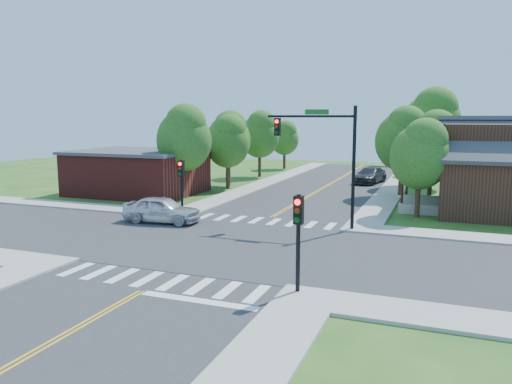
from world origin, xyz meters
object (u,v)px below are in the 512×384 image
at_px(signal_pole_se, 298,225).
at_px(signal_pole_nw, 181,177).
at_px(car_silver, 162,210).
at_px(signal_mast_ne, 325,147).
at_px(car_dgrey, 370,176).

distance_m(signal_pole_se, signal_pole_nw, 15.84).
height_order(signal_pole_nw, car_silver, signal_pole_nw).
relative_size(signal_mast_ne, car_silver, 1.45).
xyz_separation_m(signal_pole_se, signal_pole_nw, (-11.20, 11.20, 0.00)).
xyz_separation_m(signal_pole_nw, car_silver, (-0.25, -2.08, -1.83)).
bearing_deg(signal_mast_ne, signal_pole_nw, -179.93).
bearing_deg(signal_mast_ne, car_dgrey, 91.11).
bearing_deg(signal_pole_nw, car_dgrey, 66.87).
bearing_deg(signal_mast_ne, car_silver, -167.92).
height_order(signal_mast_ne, signal_pole_se, signal_mast_ne).
bearing_deg(signal_pole_se, signal_pole_nw, 135.00).
xyz_separation_m(signal_mast_ne, signal_pole_nw, (-9.51, -0.01, -2.19)).
distance_m(signal_pole_nw, car_silver, 2.78).
bearing_deg(car_dgrey, signal_mast_ne, -77.70).
distance_m(signal_mast_ne, signal_pole_se, 11.55).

